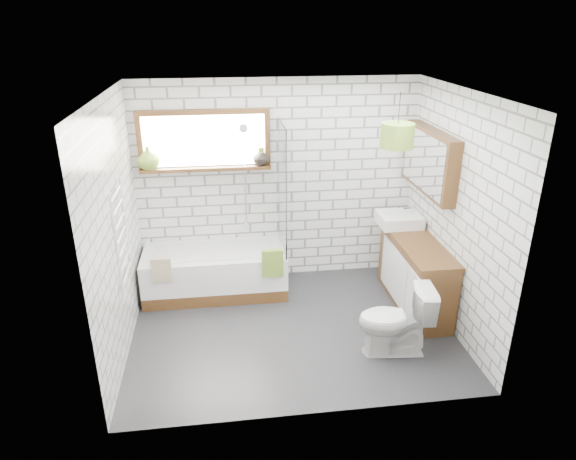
{
  "coord_description": "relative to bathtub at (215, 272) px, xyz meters",
  "views": [
    {
      "loc": [
        -0.68,
        -4.68,
        3.15
      ],
      "look_at": [
        -0.01,
        0.25,
        1.06
      ],
      "focal_mm": 32.0,
      "sensor_mm": 36.0,
      "label": 1
    }
  ],
  "objects": [
    {
      "name": "towel_beige",
      "position": [
        -0.58,
        -0.37,
        0.25
      ],
      "size": [
        0.22,
        0.05,
        0.28
      ],
      "primitive_type": "cube",
      "color": "tan",
      "rests_on": "bathtub"
    },
    {
      "name": "toilet",
      "position": [
        1.76,
        -1.47,
        0.09
      ],
      "size": [
        0.48,
        0.75,
        0.73
      ],
      "primitive_type": "imported",
      "rotation": [
        0.0,
        0.0,
        -1.67
      ],
      "color": "white",
      "rests_on": "floor"
    },
    {
      "name": "bathtub",
      "position": [
        0.0,
        0.0,
        0.0
      ],
      "size": [
        1.69,
        0.74,
        0.55
      ],
      "primitive_type": "cube",
      "color": "white",
      "rests_on": "floor"
    },
    {
      "name": "wall_left",
      "position": [
        -0.89,
        -0.93,
        0.98
      ],
      "size": [
        0.01,
        2.6,
        2.5
      ],
      "primitive_type": "cube",
      "color": "white",
      "rests_on": "ground"
    },
    {
      "name": "shower_riser",
      "position": [
        0.41,
        0.33,
        1.08
      ],
      "size": [
        0.02,
        0.02,
        1.3
      ],
      "primitive_type": "cylinder",
      "color": "silver",
      "rests_on": "wall_back"
    },
    {
      "name": "window",
      "position": [
        -0.04,
        0.33,
        1.53
      ],
      "size": [
        1.52,
        0.16,
        0.68
      ],
      "primitive_type": "cube",
      "color": "#3D2310",
      "rests_on": "wall_back"
    },
    {
      "name": "floor",
      "position": [
        0.81,
        -0.93,
        -0.28
      ],
      "size": [
        3.4,
        2.6,
        0.01
      ],
      "primitive_type": "cube",
      "color": "#242427",
      "rests_on": "ground"
    },
    {
      "name": "vase_olive",
      "position": [
        -0.69,
        0.3,
        1.34
      ],
      "size": [
        0.3,
        0.3,
        0.26
      ],
      "primitive_type": "imported",
      "rotation": [
        0.0,
        0.0,
        0.19
      ],
      "color": "olive",
      "rests_on": "window"
    },
    {
      "name": "vanity",
      "position": [
        2.28,
        -0.61,
        0.13
      ],
      "size": [
        0.45,
        1.41,
        0.81
      ],
      "primitive_type": "cube",
      "color": "#3D2310",
      "rests_on": "floor"
    },
    {
      "name": "mirror_cabinet",
      "position": [
        2.43,
        -0.33,
        1.38
      ],
      "size": [
        0.16,
        1.2,
        0.7
      ],
      "primitive_type": "cube",
      "color": "#3D2310",
      "rests_on": "wall_right"
    },
    {
      "name": "shower_screen",
      "position": [
        0.82,
        0.0,
        1.02
      ],
      "size": [
        0.02,
        0.72,
        1.5
      ],
      "primitive_type": "cube",
      "color": "white",
      "rests_on": "bathtub"
    },
    {
      "name": "bottle",
      "position": [
        0.61,
        0.3,
        1.31
      ],
      "size": [
        0.08,
        0.08,
        0.21
      ],
      "primitive_type": "cylinder",
      "rotation": [
        0.0,
        0.0,
        0.27
      ],
      "color": "olive",
      "rests_on": "window"
    },
    {
      "name": "pendant",
      "position": [
        1.79,
        -1.0,
        1.83
      ],
      "size": [
        0.32,
        0.32,
        0.23
      ],
      "primitive_type": "cylinder",
      "color": "olive",
      "rests_on": "ceiling"
    },
    {
      "name": "ceiling",
      "position": [
        0.81,
        -0.93,
        2.23
      ],
      "size": [
        3.4,
        2.6,
        0.01
      ],
      "primitive_type": "cube",
      "color": "white",
      "rests_on": "ground"
    },
    {
      "name": "wall_back",
      "position": [
        0.81,
        0.38,
        0.98
      ],
      "size": [
        3.4,
        0.01,
        2.5
      ],
      "primitive_type": "cube",
      "color": "white",
      "rests_on": "ground"
    },
    {
      "name": "vase_dark",
      "position": [
        0.61,
        0.3,
        1.31
      ],
      "size": [
        0.23,
        0.23,
        0.2
      ],
      "primitive_type": "imported",
      "rotation": [
        0.0,
        0.0,
        0.23
      ],
      "color": "black",
      "rests_on": "window"
    },
    {
      "name": "wall_front",
      "position": [
        0.81,
        -2.23,
        0.98
      ],
      "size": [
        3.4,
        0.01,
        2.5
      ],
      "primitive_type": "cube",
      "color": "white",
      "rests_on": "ground"
    },
    {
      "name": "wall_right",
      "position": [
        2.52,
        -0.93,
        0.98
      ],
      "size": [
        0.01,
        2.6,
        2.5
      ],
      "primitive_type": "cube",
      "color": "white",
      "rests_on": "ground"
    },
    {
      "name": "basin",
      "position": [
        2.22,
        -0.11,
        0.6
      ],
      "size": [
        0.49,
        0.43,
        0.14
      ],
      "primitive_type": "cube",
      "color": "white",
      "rests_on": "vanity"
    },
    {
      "name": "towel_radiator",
      "position": [
        -0.85,
        -0.93,
        0.93
      ],
      "size": [
        0.06,
        0.52,
        1.0
      ],
      "primitive_type": "cube",
      "color": "white",
      "rests_on": "wall_left"
    },
    {
      "name": "towel_green",
      "position": [
        0.66,
        -0.37,
        0.25
      ],
      "size": [
        0.24,
        0.07,
        0.33
      ],
      "primitive_type": "cube",
      "color": "olive",
      "rests_on": "bathtub"
    },
    {
      "name": "tap",
      "position": [
        2.38,
        -0.11,
        0.67
      ],
      "size": [
        0.04,
        0.04,
        0.17
      ],
      "primitive_type": "cylinder",
      "rotation": [
        0.0,
        0.0,
        0.09
      ],
      "color": "silver",
      "rests_on": "vanity"
    }
  ]
}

